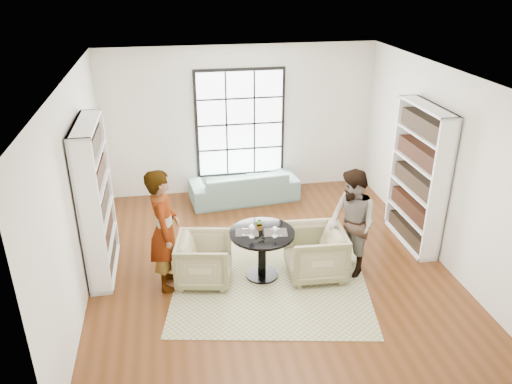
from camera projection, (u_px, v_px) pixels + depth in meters
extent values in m
plane|color=#552B14|center=(269.00, 264.00, 8.02)|extent=(6.00, 6.00, 0.00)
plane|color=silver|center=(240.00, 121.00, 10.07)|extent=(5.50, 0.00, 5.50)
plane|color=silver|center=(77.00, 192.00, 6.95)|extent=(0.00, 6.00, 6.00)
plane|color=silver|center=(441.00, 166.00, 7.83)|extent=(0.00, 6.00, 6.00)
plane|color=silver|center=(334.00, 301.00, 4.71)|extent=(5.50, 0.00, 5.50)
plane|color=white|center=(271.00, 77.00, 6.76)|extent=(6.00, 6.00, 0.00)
cube|color=black|center=(240.00, 123.00, 10.08)|extent=(1.82, 0.06, 2.22)
cube|color=white|center=(240.00, 124.00, 10.04)|extent=(1.70, 0.02, 2.10)
cube|color=tan|center=(270.00, 277.00, 7.68)|extent=(3.35, 3.35, 0.01)
cylinder|color=black|center=(262.00, 275.00, 7.70)|extent=(0.50, 0.50, 0.04)
cylinder|color=black|center=(262.00, 255.00, 7.55)|extent=(0.12, 0.12, 0.69)
cylinder|color=black|center=(262.00, 233.00, 7.39)|extent=(0.97, 0.97, 0.04)
imported|color=slate|center=(244.00, 185.00, 10.07)|extent=(2.22, 1.04, 0.63)
imported|color=tan|center=(204.00, 260.00, 7.45)|extent=(0.94, 0.92, 0.73)
imported|color=tan|center=(315.00, 253.00, 7.59)|extent=(0.91, 0.88, 0.78)
imported|color=gray|center=(164.00, 230.00, 7.12)|extent=(0.46, 0.69, 1.86)
imported|color=gray|center=(352.00, 224.00, 7.49)|extent=(0.82, 0.95, 1.68)
cube|color=black|center=(247.00, 232.00, 7.37)|extent=(0.37, 0.31, 0.01)
cube|color=black|center=(276.00, 232.00, 7.37)|extent=(0.37, 0.31, 0.01)
cylinder|color=silver|center=(252.00, 237.00, 7.25)|extent=(0.08, 0.08, 0.01)
cylinder|color=silver|center=(252.00, 233.00, 7.22)|extent=(0.01, 0.01, 0.12)
sphere|color=maroon|center=(252.00, 228.00, 7.18)|extent=(0.09, 0.09, 0.09)
ellipsoid|color=white|center=(252.00, 228.00, 7.18)|extent=(0.09, 0.09, 0.10)
cylinder|color=silver|center=(275.00, 237.00, 7.25)|extent=(0.06, 0.06, 0.01)
cylinder|color=silver|center=(275.00, 234.00, 7.23)|extent=(0.01, 0.01, 0.10)
sphere|color=maroon|center=(275.00, 229.00, 7.20)|extent=(0.08, 0.08, 0.08)
ellipsoid|color=white|center=(275.00, 229.00, 7.20)|extent=(0.08, 0.08, 0.09)
imported|color=gray|center=(260.00, 224.00, 7.42)|extent=(0.20, 0.18, 0.19)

